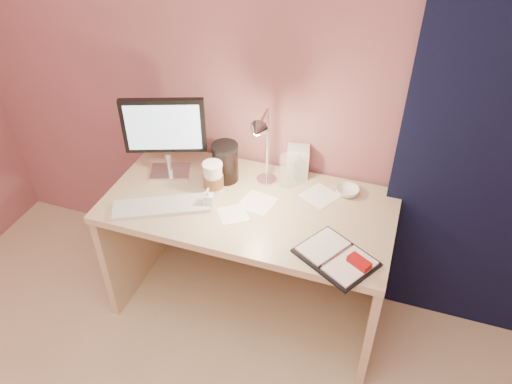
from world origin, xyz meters
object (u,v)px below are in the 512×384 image
(bowl, at_px, (347,191))
(lotion_bottle, at_px, (208,197))
(monitor, at_px, (164,130))
(product_box, at_px, (298,161))
(planner, at_px, (338,257))
(dark_jar, at_px, (225,164))
(keyboard, at_px, (162,206))
(clear_cup, at_px, (288,170))
(desk_lamp, at_px, (259,147))
(coffee_cup, at_px, (213,178))
(desk, at_px, (254,228))

(bowl, distance_m, lotion_bottle, 0.69)
(lotion_bottle, bearing_deg, bowl, 26.41)
(monitor, bearing_deg, product_box, -2.79)
(planner, relative_size, dark_jar, 2.12)
(keyboard, bearing_deg, product_box, 13.99)
(clear_cup, xyz_separation_m, product_box, (0.03, 0.09, 0.00))
(monitor, height_order, lotion_bottle, monitor)
(lotion_bottle, distance_m, desk_lamp, 0.34)
(keyboard, height_order, planner, planner)
(monitor, height_order, bowl, monitor)
(dark_jar, bearing_deg, product_box, 24.60)
(planner, xyz_separation_m, coffee_cup, (-0.68, 0.27, 0.06))
(keyboard, xyz_separation_m, product_box, (0.54, 0.47, 0.07))
(clear_cup, distance_m, lotion_bottle, 0.43)
(monitor, height_order, clear_cup, monitor)
(keyboard, bearing_deg, lotion_bottle, -3.59)
(coffee_cup, xyz_separation_m, desk_lamp, (0.22, 0.05, 0.20))
(keyboard, height_order, coffee_cup, coffee_cup)
(coffee_cup, xyz_separation_m, clear_cup, (0.33, 0.18, 0.00))
(lotion_bottle, relative_size, dark_jar, 0.54)
(desk, relative_size, clear_cup, 8.74)
(monitor, bearing_deg, keyboard, -91.40)
(clear_cup, distance_m, bowl, 0.31)
(bowl, distance_m, dark_jar, 0.62)
(keyboard, bearing_deg, clear_cup, 9.67)
(monitor, height_order, planner, monitor)
(dark_jar, distance_m, product_box, 0.37)
(coffee_cup, distance_m, desk_lamp, 0.30)
(desk, height_order, lotion_bottle, lotion_bottle)
(coffee_cup, bearing_deg, lotion_bottle, -78.82)
(desk, relative_size, product_box, 8.43)
(keyboard, distance_m, clear_cup, 0.65)
(coffee_cup, relative_size, product_box, 0.98)
(coffee_cup, relative_size, dark_jar, 0.89)
(desk_lamp, bearing_deg, keyboard, -150.86)
(planner, xyz_separation_m, product_box, (-0.33, 0.54, 0.07))
(monitor, height_order, coffee_cup, monitor)
(planner, relative_size, clear_cup, 2.44)
(clear_cup, bearing_deg, keyboard, -143.19)
(keyboard, relative_size, bowl, 3.97)
(bowl, relative_size, lotion_bottle, 1.16)
(product_box, bearing_deg, lotion_bottle, -144.61)
(keyboard, height_order, clear_cup, clear_cup)
(clear_cup, bearing_deg, bowl, 1.46)
(product_box, bearing_deg, keyboard, -152.31)
(desk, distance_m, product_box, 0.42)
(coffee_cup, distance_m, bowl, 0.67)
(desk, bearing_deg, product_box, 55.54)
(desk, distance_m, lotion_bottle, 0.36)
(monitor, distance_m, desk_lamp, 0.50)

